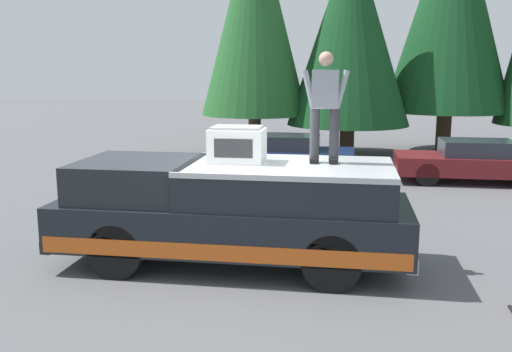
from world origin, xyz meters
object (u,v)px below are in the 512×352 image
object	(u,v)px
pickup_truck	(233,211)
person_on_truck_bed	(325,104)
compressor_unit	(237,144)
parked_car_maroon	(473,161)
parked_car_navy	(284,155)

from	to	relation	value
pickup_truck	person_on_truck_bed	size ratio (longest dim) A/B	3.28
pickup_truck	compressor_unit	xyz separation A→B (m)	(0.06, -0.07, 1.05)
compressor_unit	person_on_truck_bed	size ratio (longest dim) A/B	0.50
parked_car_maroon	person_on_truck_bed	bearing A→B (deg)	152.51
pickup_truck	parked_car_navy	distance (m)	7.84
person_on_truck_bed	parked_car_maroon	bearing A→B (deg)	-27.49
person_on_truck_bed	parked_car_maroon	xyz separation A→B (m)	(7.26, -3.78, -1.97)
person_on_truck_bed	parked_car_navy	bearing A→B (deg)	10.79
compressor_unit	parked_car_maroon	distance (m)	9.10
pickup_truck	parked_car_navy	world-z (taller)	pickup_truck
compressor_unit	pickup_truck	bearing A→B (deg)	132.67
parked_car_maroon	parked_car_navy	xyz separation A→B (m)	(0.37, 5.23, 0.00)
parked_car_maroon	parked_car_navy	world-z (taller)	same
pickup_truck	parked_car_maroon	size ratio (longest dim) A/B	1.35
parked_car_maroon	parked_car_navy	size ratio (longest dim) A/B	1.00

